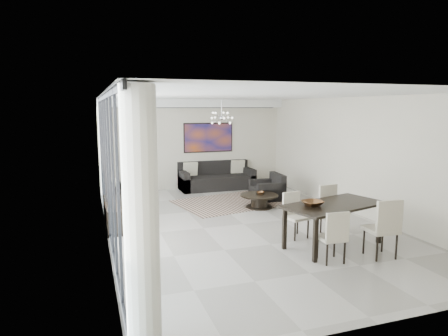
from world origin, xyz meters
name	(u,v)px	position (x,y,z in m)	size (l,w,h in m)	color
room_shell	(263,160)	(0.46, 0.00, 1.45)	(6.00, 9.00, 2.90)	#A8A39B
window_wall	(112,167)	(-2.86, 0.00, 1.47)	(0.37, 8.95, 2.90)	white
soffit	(195,103)	(0.00, 4.30, 2.77)	(5.98, 0.40, 0.26)	white
painting	(208,138)	(0.50, 4.47, 1.65)	(1.68, 0.04, 0.98)	#AA4917
chandelier	(221,118)	(0.30, 2.50, 2.35)	(0.66, 0.66, 0.71)	silver
rug	(229,203)	(0.36, 2.05, 0.01)	(2.75, 2.11, 0.01)	black
coffee_table	(259,200)	(0.96, 1.30, 0.20)	(1.01, 1.01, 0.35)	black
bowl_coffee	(260,193)	(1.00, 1.33, 0.39)	(0.21, 0.21, 0.07)	brown
sofa_main	(216,180)	(0.65, 4.07, 0.30)	(2.41, 0.99, 0.88)	black
loveseat	(120,198)	(-2.55, 2.48, 0.26)	(0.88, 1.56, 0.78)	black
armchair	(268,191)	(1.59, 2.10, 0.25)	(0.89, 0.93, 0.74)	black
side_table	(144,186)	(-1.78, 3.46, 0.36)	(0.40, 0.40, 0.54)	black
tv_console	(116,214)	(-2.76, 0.84, 0.27)	(0.48, 1.72, 0.54)	black
television	(122,189)	(-2.60, 0.90, 0.83)	(1.01, 0.13, 0.58)	gray
dining_table	(334,208)	(1.08, -1.89, 0.75)	(2.19, 1.48, 0.83)	black
dining_chair_sw	(334,234)	(0.60, -2.64, 0.53)	(0.45, 0.45, 0.92)	beige
dining_chair_se	(385,225)	(1.55, -2.74, 0.62)	(0.53, 0.53, 1.08)	beige
dining_chair_nw	(294,211)	(0.66, -1.13, 0.53)	(0.49, 0.49, 0.92)	beige
dining_chair_ne	(331,206)	(1.51, -1.17, 0.59)	(0.53, 0.53, 1.02)	beige
bowl_dining	(313,203)	(0.61, -1.90, 0.88)	(0.39, 0.39, 0.09)	brown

